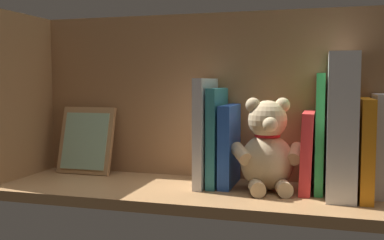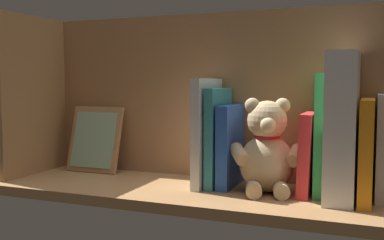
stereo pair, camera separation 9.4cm
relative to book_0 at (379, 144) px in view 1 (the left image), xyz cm
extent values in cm
cube|color=#A87A4C|center=(38.05, 4.79, -11.30)|extent=(89.78, 28.84, 2.20)
cube|color=#986942|center=(38.05, -7.39, 9.27)|extent=(89.78, 1.50, 38.94)
cube|color=#A87A4C|center=(80.94, 4.79, 9.27)|extent=(2.40, 22.84, 38.94)
cube|color=silver|center=(0.00, 0.00, 0.00)|extent=(2.38, 12.47, 20.40)
cube|color=orange|center=(2.91, 2.48, -0.42)|extent=(2.48, 17.44, 19.56)
cube|color=white|center=(7.42, 2.68, 4.01)|extent=(5.56, 17.63, 28.41)
cube|color=green|center=(11.54, 0.16, 2.06)|extent=(1.70, 12.80, 24.52)
cube|color=red|center=(14.02, 0.81, -1.91)|extent=(2.74, 14.09, 16.63)
ellipsoid|color=#D1B284|center=(22.14, 2.86, -4.27)|extent=(13.49, 12.65, 11.86)
sphere|color=#D1B284|center=(22.14, 2.86, 4.71)|extent=(8.15, 8.15, 8.15)
sphere|color=#D1B284|center=(19.19, 2.07, 7.77)|extent=(3.15, 3.15, 3.15)
sphere|color=#D1B284|center=(25.10, 3.65, 7.77)|extent=(3.15, 3.15, 3.15)
sphere|color=beige|center=(21.25, 6.20, 4.10)|extent=(3.15, 3.15, 3.15)
cylinder|color=#D1B284|center=(16.32, 2.83, -2.20)|extent=(3.28, 6.05, 4.39)
cylinder|color=#D1B284|center=(27.20, 5.74, -2.20)|extent=(5.62, 6.37, 4.39)
cylinder|color=#D1B284|center=(18.26, 7.04, -8.63)|extent=(4.19, 5.11, 3.15)
cylinder|color=#D1B284|center=(23.42, 8.42, -8.63)|extent=(4.19, 5.11, 3.15)
torus|color=red|center=(22.14, 2.86, 1.47)|extent=(6.62, 6.62, 0.93)
cube|color=blue|center=(30.71, 0.43, -1.30)|extent=(2.55, 13.32, 17.80)
cube|color=teal|center=(33.44, 0.62, 0.52)|extent=(1.92, 13.71, 21.43)
cube|color=silver|center=(35.90, 1.27, 1.58)|extent=(2.03, 15.01, 23.57)
cube|color=#A87A4C|center=(67.99, -3.12, -2.04)|extent=(14.12, 5.79, 16.64)
cube|color=#8CAD8C|center=(67.99, -2.40, -2.04)|extent=(11.86, 4.24, 13.80)
camera|label=1|loc=(10.82, 98.19, 12.49)|focal=42.57mm
camera|label=2|loc=(1.89, 95.11, 12.49)|focal=42.57mm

